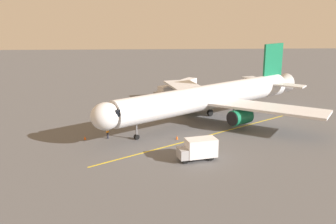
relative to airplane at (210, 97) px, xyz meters
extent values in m
plane|color=#565659|center=(-1.70, -2.14, -4.00)|extent=(220.00, 220.00, 0.00)
cube|color=yellow|center=(0.23, 6.16, -4.00)|extent=(32.76, 23.35, 0.01)
cylinder|color=silver|center=(0.23, 0.16, 0.10)|extent=(29.92, 22.78, 3.80)
ellipsoid|color=silver|center=(15.07, 10.70, 0.10)|extent=(5.35, 5.26, 3.61)
cone|color=silver|center=(-14.86, -10.55, 0.10)|extent=(4.43, 4.53, 3.42)
cube|color=black|center=(13.93, 9.89, 0.65)|extent=(3.17, 3.56, 0.90)
cube|color=silver|center=(-7.74, 4.96, -0.50)|extent=(17.16, 13.57, 0.36)
cylinder|color=#146B47|center=(-3.94, 4.31, -2.00)|extent=(4.10, 3.84, 2.30)
cylinder|color=black|center=(-2.52, 5.33, -2.00)|extent=(1.38, 1.83, 2.10)
cube|color=silver|center=(2.13, -8.94, -0.50)|extent=(9.00, 17.79, 0.36)
cylinder|color=#146B47|center=(2.77, -5.15, -2.00)|extent=(4.10, 3.84, 2.30)
cylinder|color=black|center=(4.20, -4.13, -2.00)|extent=(1.38, 1.83, 2.10)
cube|color=#146B47|center=(-12.41, -8.81, 3.90)|extent=(4.12, 3.07, 7.20)
cube|color=silver|center=(-14.02, -6.03, 0.70)|extent=(6.57, 5.74, 0.24)
cube|color=silver|center=(-10.31, -11.25, 0.70)|extent=(4.20, 6.82, 0.24)
cylinder|color=slate|center=(11.24, 7.98, -2.27)|extent=(0.24, 0.24, 2.77)
cylinder|color=black|center=(11.24, 7.98, -3.65)|extent=(0.83, 0.77, 0.70)
cylinder|color=slate|center=(-3.72, 0.55, -2.07)|extent=(0.24, 0.24, 2.77)
cylinder|color=black|center=(-3.72, 0.55, -3.45)|extent=(1.16, 1.00, 1.10)
cylinder|color=slate|center=(-0.71, -3.69, -2.07)|extent=(0.24, 0.24, 2.77)
cylinder|color=black|center=(-0.71, -3.69, -3.45)|extent=(1.16, 1.00, 1.10)
cylinder|color=#23232D|center=(15.26, 7.40, -3.56)|extent=(0.26, 0.26, 0.88)
cube|color=orange|center=(15.26, 7.40, -2.82)|extent=(0.39, 0.45, 0.60)
cube|color=silver|center=(15.26, 7.40, -2.82)|extent=(0.41, 0.47, 0.10)
sphere|color=#9E7051|center=(15.26, 7.40, -2.40)|extent=(0.22, 0.22, 0.22)
cube|color=#9E9EA3|center=(5.23, 16.35, -2.98)|extent=(2.12, 2.26, 1.20)
cube|color=black|center=(5.91, 16.52, -2.78)|extent=(0.57, 1.69, 0.70)
cube|color=silver|center=(3.34, 15.87, -2.48)|extent=(3.98, 2.83, 2.20)
cylinder|color=black|center=(5.31, 17.04, -3.58)|extent=(0.88, 0.45, 0.84)
cylinder|color=black|center=(5.63, 15.78, -3.58)|extent=(0.88, 0.45, 0.84)
cylinder|color=black|center=(2.21, 16.25, -3.58)|extent=(0.88, 0.45, 0.84)
cylinder|color=black|center=(2.53, 14.99, -3.58)|extent=(0.88, 0.45, 0.84)
cube|color=yellow|center=(15.70, 1.16, -3.35)|extent=(2.58, 1.98, 0.70)
cube|color=black|center=(15.41, 1.09, -2.75)|extent=(1.12, 1.27, 0.50)
cylinder|color=black|center=(16.34, 1.97, -3.70)|extent=(0.64, 0.38, 0.60)
cylinder|color=black|center=(16.63, 0.70, -3.70)|extent=(0.64, 0.38, 0.60)
cylinder|color=black|center=(14.78, 1.61, -3.70)|extent=(0.64, 0.38, 0.60)
cylinder|color=black|center=(15.07, 0.34, -3.70)|extent=(0.64, 0.38, 0.60)
cube|color=#2D3899|center=(2.02, -22.88, -2.98)|extent=(2.54, 2.49, 1.20)
cube|color=black|center=(2.43, -22.31, -2.78)|extent=(1.47, 1.12, 0.70)
cube|color=silver|center=(0.88, -24.46, -2.48)|extent=(3.73, 4.09, 2.20)
cylinder|color=black|center=(1.64, -22.29, -3.58)|extent=(0.69, 0.83, 0.84)
cylinder|color=black|center=(2.69, -23.05, -3.58)|extent=(0.69, 0.83, 0.84)
cylinder|color=black|center=(-0.23, -24.89, -3.58)|extent=(0.69, 0.83, 0.84)
cylinder|color=black|center=(0.82, -25.65, -3.58)|extent=(0.69, 0.83, 0.84)
cube|color=#9E9EA3|center=(7.39, -15.62, -2.98)|extent=(2.48, 2.53, 1.20)
cube|color=black|center=(7.96, -15.22, -2.78)|extent=(1.10, 1.49, 0.70)
cube|color=silver|center=(5.79, -16.73, -2.48)|extent=(4.10, 3.70, 2.20)
cylinder|color=black|center=(7.22, -14.94, -3.58)|extent=(0.83, 0.68, 0.84)
cylinder|color=black|center=(7.97, -16.01, -3.58)|extent=(0.83, 0.68, 0.84)
cylinder|color=black|center=(4.60, -16.77, -3.58)|extent=(0.83, 0.68, 0.84)
cylinder|color=black|center=(5.34, -17.84, -3.58)|extent=(0.83, 0.68, 0.84)
cone|color=#F2590F|center=(5.68, 8.25, -3.73)|extent=(0.32, 0.32, 0.55)
cone|color=#F2590F|center=(18.35, 7.75, -3.73)|extent=(0.32, 0.32, 0.55)
cone|color=#F2590F|center=(11.40, 3.30, -3.73)|extent=(0.32, 0.32, 0.55)
camera|label=1|loc=(9.39, 60.43, 13.73)|focal=42.72mm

